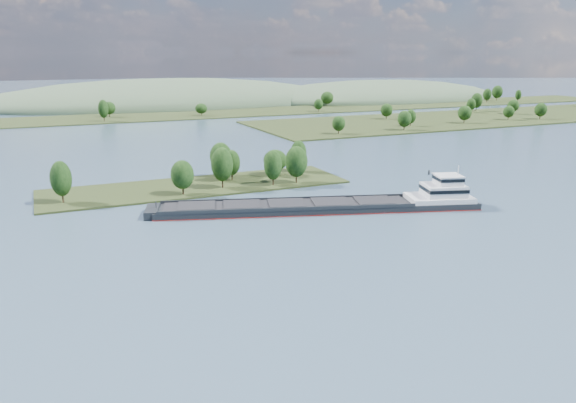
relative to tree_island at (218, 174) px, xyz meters
name	(u,v)px	position (x,y,z in m)	size (l,w,h in m)	color
ground	(263,240)	(-7.14, -59.27, -4.11)	(1800.00, 1800.00, 0.00)	#3A4E64
tree_island	(218,174)	(0.00, 0.00, 0.00)	(100.00, 30.21, 14.58)	#222D14
right_bank	(482,117)	(224.55, 120.46, -3.15)	(320.00, 90.00, 15.07)	#222D14
back_shoreline	(126,117)	(2.18, 220.56, -3.39)	(900.00, 60.00, 15.16)	#222D14
hill_east	(380,99)	(252.86, 290.73, -4.11)	(260.00, 140.00, 36.00)	#3C5238
hill_west	(168,104)	(52.86, 320.73, -4.11)	(320.00, 160.00, 44.00)	#3C5238
cargo_barge	(339,204)	(22.74, -42.64, -2.50)	(93.42, 38.37, 12.76)	black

